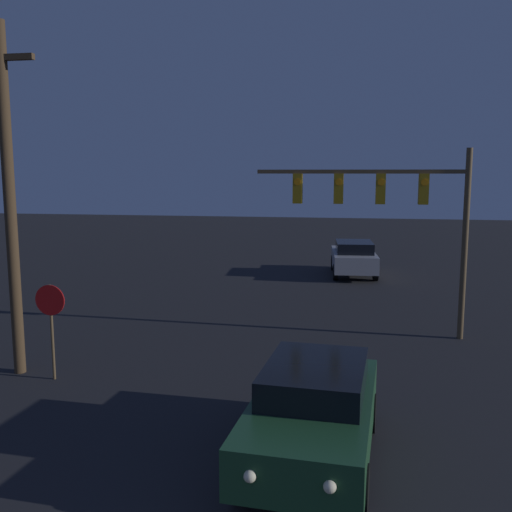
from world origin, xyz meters
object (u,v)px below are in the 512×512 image
utility_pole (9,197)px  stop_sign (51,313)px  car_near (313,411)px  traffic_signal_mast (394,204)px  car_far (354,257)px

utility_pole → stop_sign: bearing=-16.0°
car_near → traffic_signal_mast: (1.74, 8.06, 3.12)m
traffic_signal_mast → stop_sign: size_ratio=2.69×
car_far → traffic_signal_mast: bearing=-88.0°
stop_sign → utility_pole: 2.97m
traffic_signal_mast → utility_pole: size_ratio=0.74×
car_near → stop_sign: 7.07m
stop_sign → car_near: bearing=-23.4°
car_near → utility_pole: 8.88m
stop_sign → utility_pole: bearing=164.0°
traffic_signal_mast → car_near: bearing=-102.2°
traffic_signal_mast → stop_sign: bearing=-147.2°
car_far → stop_sign: 17.02m
traffic_signal_mast → car_far: bearing=96.5°
car_near → stop_sign: (-6.45, 2.79, 0.75)m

